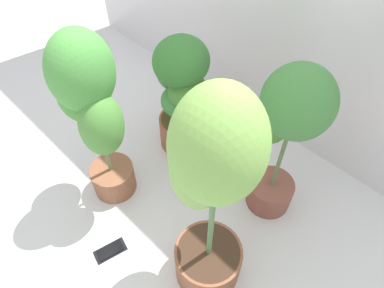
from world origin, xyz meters
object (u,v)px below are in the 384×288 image
object	(u,v)px
potted_plant_front_left	(92,108)
cell_phone	(110,250)
potted_plant_back_left	(181,91)
potted_plant_back_right	(286,128)
potted_plant_front_right	(210,195)

from	to	relation	value
potted_plant_front_left	cell_phone	xyz separation A→B (m)	(0.27, -0.23, -0.56)
potted_plant_back_left	potted_plant_back_right	bearing A→B (deg)	2.59
cell_phone	potted_plant_back_right	bearing A→B (deg)	79.52
potted_plant_front_right	cell_phone	bearing A→B (deg)	-144.68
potted_plant_front_left	potted_plant_front_right	size ratio (longest dim) A/B	0.88
potted_plant_front_left	potted_plant_front_right	world-z (taller)	potted_plant_front_right
potted_plant_back_left	potted_plant_front_right	bearing A→B (deg)	-37.13
potted_plant_back_left	potted_plant_back_right	world-z (taller)	potted_plant_back_right
potted_plant_front_left	potted_plant_back_right	size ratio (longest dim) A/B	1.11
potted_plant_front_left	potted_plant_back_left	xyz separation A→B (m)	(0.03, 0.46, -0.18)
potted_plant_front_left	potted_plant_front_right	distance (m)	0.62
potted_plant_front_right	cell_phone	xyz separation A→B (m)	(-0.36, -0.25, -0.59)
potted_plant_front_right	potted_plant_back_right	bearing A→B (deg)	92.35
potted_plant_back_left	cell_phone	distance (m)	0.83
potted_plant_front_left	potted_plant_back_right	world-z (taller)	potted_plant_front_left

